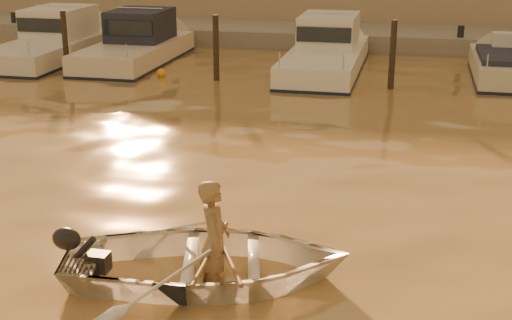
% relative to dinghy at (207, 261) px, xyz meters
% --- Properties ---
extents(dinghy, '(4.42, 3.60, 0.80)m').
position_rel_dinghy_xyz_m(dinghy, '(0.00, 0.00, 0.00)').
color(dinghy, silver).
rests_on(dinghy, ground_plane).
extents(person, '(0.55, 0.72, 1.75)m').
position_rel_dinghy_xyz_m(person, '(0.10, 0.02, 0.29)').
color(person, olive).
rests_on(person, dinghy).
extents(outboard_motor, '(0.97, 0.60, 0.70)m').
position_rel_dinghy_xyz_m(outboard_motor, '(-1.46, -0.35, -0.00)').
color(outboard_motor, black).
rests_on(outboard_motor, dinghy).
extents(oar_port, '(0.96, 1.92, 0.13)m').
position_rel_dinghy_xyz_m(oar_port, '(0.24, 0.06, 0.14)').
color(oar_port, brown).
rests_on(oar_port, dinghy).
extents(oar_starboard, '(0.19, 2.10, 0.13)m').
position_rel_dinghy_xyz_m(oar_starboard, '(0.05, 0.01, 0.14)').
color(oar_starboard, olive).
rests_on(oar_starboard, dinghy).
extents(moored_boat_0, '(2.39, 7.57, 1.75)m').
position_rel_dinghy_xyz_m(moored_boat_0, '(-10.05, 14.68, 0.34)').
color(moored_boat_0, silver).
rests_on(moored_boat_0, ground_plane).
extents(moored_boat_1, '(2.34, 6.92, 1.75)m').
position_rel_dinghy_xyz_m(moored_boat_1, '(-6.93, 14.68, 0.34)').
color(moored_boat_1, beige).
rests_on(moored_boat_1, ground_plane).
extents(moored_boat_2, '(2.27, 7.61, 1.75)m').
position_rel_dinghy_xyz_m(moored_boat_2, '(-0.30, 14.68, 0.34)').
color(moored_boat_2, white).
rests_on(moored_boat_2, ground_plane).
extents(moored_boat_3, '(1.91, 5.57, 0.95)m').
position_rel_dinghy_xyz_m(moored_boat_3, '(5.31, 14.68, -0.06)').
color(moored_boat_3, beige).
rests_on(moored_boat_3, ground_plane).
extents(piling_0, '(0.18, 0.18, 2.20)m').
position_rel_dinghy_xyz_m(piling_0, '(-8.39, 12.48, 0.62)').
color(piling_0, '#2D2319').
rests_on(piling_0, ground_plane).
extents(piling_1, '(0.18, 0.18, 2.20)m').
position_rel_dinghy_xyz_m(piling_1, '(-3.39, 12.48, 0.62)').
color(piling_1, '#2D2319').
rests_on(piling_1, ground_plane).
extents(piling_2, '(0.18, 0.18, 2.20)m').
position_rel_dinghy_xyz_m(piling_2, '(1.91, 12.48, 0.62)').
color(piling_2, '#2D2319').
rests_on(piling_2, ground_plane).
extents(fender_a, '(0.30, 0.30, 0.30)m').
position_rel_dinghy_xyz_m(fender_a, '(-9.17, 12.19, -0.18)').
color(fender_a, silver).
rests_on(fender_a, ground_plane).
extents(fender_b, '(0.30, 0.30, 0.30)m').
position_rel_dinghy_xyz_m(fender_b, '(-5.25, 12.66, -0.18)').
color(fender_b, orange).
rests_on(fender_b, ground_plane).
extents(fender_c, '(0.30, 0.30, 0.30)m').
position_rel_dinghy_xyz_m(fender_c, '(-0.55, 11.83, -0.18)').
color(fender_c, silver).
rests_on(fender_c, ground_plane).
extents(quay, '(52.00, 4.00, 1.00)m').
position_rel_dinghy_xyz_m(quay, '(2.11, 20.18, -0.13)').
color(quay, gray).
rests_on(quay, ground_plane).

